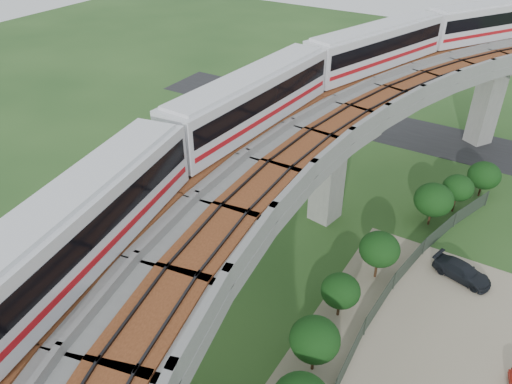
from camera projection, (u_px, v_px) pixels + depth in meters
ground at (250, 286)px, 35.20m from camera, size 160.00×160.00×0.00m
asphalt_road at (390, 128)px, 56.69m from camera, size 60.00×8.00×0.03m
viaduct at (306, 194)px, 28.60m from camera, size 19.58×73.98×11.40m
metro_train at (339, 78)px, 35.27m from camera, size 16.35×60.40×3.64m
fence at (385, 335)px, 30.52m from camera, size 3.87×38.73×1.50m
tree_0 at (484, 175)px, 43.85m from camera, size 2.82×2.82×3.32m
tree_1 at (458, 188)px, 41.68m from camera, size 2.57×2.57×3.47m
tree_2 at (434, 200)px, 40.05m from camera, size 3.14×3.14×3.76m
tree_3 at (380, 249)px, 34.59m from camera, size 2.85×2.85×3.79m
tree_4 at (341, 291)px, 31.73m from camera, size 2.55×2.55×3.27m
tree_5 at (315, 339)px, 27.96m from camera, size 2.92×2.92×3.81m
car_dark at (462, 271)px, 35.55m from camera, size 4.41×2.66×1.20m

